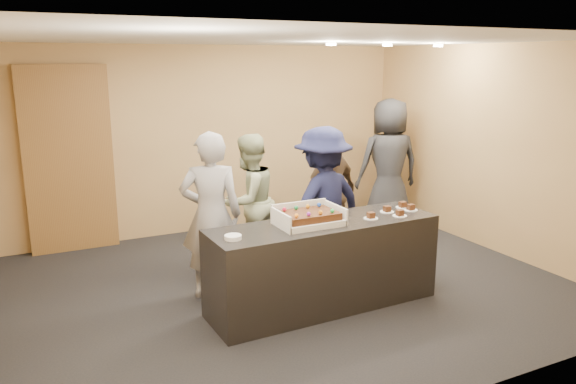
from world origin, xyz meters
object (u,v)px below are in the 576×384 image
object	(u,v)px
person_sage_man	(249,201)
cake_box	(308,220)
storage_cabinet	(69,160)
person_server_grey	(211,215)
sheet_cake	(309,215)
plate_stack	(233,237)
person_dark_suit	(389,164)
person_brown_extra	(330,195)
person_navy_man	(323,204)
serving_counter	(323,265)

from	to	relation	value
person_sage_man	cake_box	bearing A→B (deg)	68.01
storage_cabinet	person_server_grey	world-z (taller)	storage_cabinet
cake_box	sheet_cake	xyz separation A→B (m)	(-0.00, -0.02, 0.05)
plate_stack	person_dark_suit	bearing A→B (deg)	32.66
sheet_cake	person_sage_man	world-z (taller)	person_sage_man
person_sage_man	plate_stack	bearing A→B (deg)	38.61
person_sage_man	person_brown_extra	bearing A→B (deg)	141.40
sheet_cake	storage_cabinet	bearing A→B (deg)	122.22
person_navy_man	person_brown_extra	xyz separation A→B (m)	(0.37, 0.46, -0.04)
person_navy_man	sheet_cake	bearing A→B (deg)	40.50
person_navy_man	person_dark_suit	bearing A→B (deg)	-156.64
serving_counter	person_server_grey	size ratio (longest dim) A/B	1.34
sheet_cake	person_navy_man	xyz separation A→B (m)	(0.57, 0.71, -0.11)
storage_cabinet	cake_box	xyz separation A→B (m)	(1.92, -3.02, -0.27)
cake_box	plate_stack	world-z (taller)	cake_box
sheet_cake	plate_stack	bearing A→B (deg)	-173.09
serving_counter	person_brown_extra	size ratio (longest dim) A/B	1.41
plate_stack	storage_cabinet	bearing A→B (deg)	108.91
cake_box	person_brown_extra	bearing A→B (deg)	50.79
plate_stack	person_sage_man	bearing A→B (deg)	62.74
cake_box	plate_stack	xyz separation A→B (m)	(-0.84, -0.13, -0.02)
person_sage_man	person_navy_man	xyz separation A→B (m)	(0.62, -0.71, 0.07)
storage_cabinet	plate_stack	distance (m)	3.34
cake_box	person_sage_man	distance (m)	1.41
person_sage_man	person_brown_extra	distance (m)	1.02
storage_cabinet	person_dark_suit	bearing A→B (deg)	-13.65
person_sage_man	storage_cabinet	bearing A→B (deg)	-65.02
person_navy_man	person_brown_extra	bearing A→B (deg)	-140.23
sheet_cake	person_dark_suit	size ratio (longest dim) A/B	0.28
person_server_grey	person_dark_suit	distance (m)	3.40
person_navy_man	storage_cabinet	bearing A→B (deg)	-54.31
storage_cabinet	person_dark_suit	size ratio (longest dim) A/B	1.25
storage_cabinet	serving_counter	bearing A→B (deg)	-55.49
cake_box	person_navy_man	size ratio (longest dim) A/B	0.36
person_dark_suit	person_sage_man	bearing A→B (deg)	24.22
person_server_grey	plate_stack	bearing A→B (deg)	102.26
storage_cabinet	person_sage_man	distance (m)	2.50
plate_stack	person_brown_extra	distance (m)	2.19
sheet_cake	person_sage_man	size ratio (longest dim) A/B	0.33
sheet_cake	person_brown_extra	world-z (taller)	person_brown_extra
person_dark_suit	plate_stack	bearing A→B (deg)	44.10
storage_cabinet	person_navy_man	xyz separation A→B (m)	(2.49, -2.33, -0.33)
plate_stack	person_dark_suit	size ratio (longest dim) A/B	0.08
serving_counter	storage_cabinet	distance (m)	3.78
storage_cabinet	cake_box	world-z (taller)	storage_cabinet
storage_cabinet	person_brown_extra	world-z (taller)	storage_cabinet
sheet_cake	serving_counter	bearing A→B (deg)	-0.00
serving_counter	person_navy_man	world-z (taller)	person_navy_man
cake_box	person_server_grey	distance (m)	1.06
cake_box	person_dark_suit	world-z (taller)	person_dark_suit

